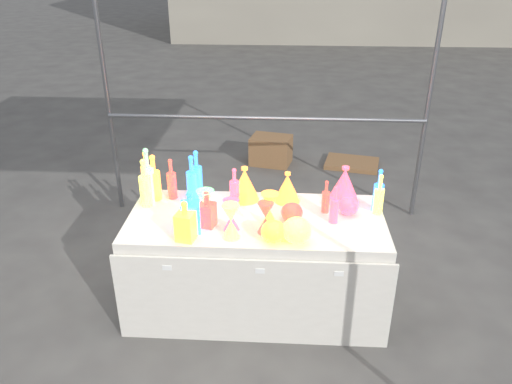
# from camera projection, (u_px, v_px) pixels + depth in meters

# --- Properties ---
(ground) EXTENTS (80.00, 80.00, 0.00)m
(ground) POSITION_uv_depth(u_px,v_px,m) (256.00, 303.00, 3.83)
(ground) COLOR #63615C
(ground) RESTS_ON ground
(display_table) EXTENTS (1.84, 0.83, 0.75)m
(display_table) POSITION_uv_depth(u_px,v_px,m) (256.00, 263.00, 3.65)
(display_table) COLOR silver
(display_table) RESTS_ON ground
(cardboard_box_closed) EXTENTS (0.55, 0.45, 0.35)m
(cardboard_box_closed) POSITION_uv_depth(u_px,v_px,m) (271.00, 150.00, 6.20)
(cardboard_box_closed) COLOR olive
(cardboard_box_closed) RESTS_ON ground
(cardboard_box_flat) EXTENTS (0.72, 0.58, 0.05)m
(cardboard_box_flat) POSITION_uv_depth(u_px,v_px,m) (352.00, 163.00, 6.20)
(cardboard_box_flat) COLOR olive
(cardboard_box_flat) RESTS_ON ground
(bottle_0) EXTENTS (0.12, 0.12, 0.34)m
(bottle_0) POSITION_uv_depth(u_px,v_px,m) (147.00, 172.00, 3.78)
(bottle_0) COLOR #F71733
(bottle_0) RESTS_ON display_table
(bottle_1) EXTENTS (0.11, 0.11, 0.36)m
(bottle_1) POSITION_uv_depth(u_px,v_px,m) (197.00, 173.00, 3.74)
(bottle_1) COLOR #1A9443
(bottle_1) RESTS_ON display_table
(bottle_2) EXTENTS (0.08, 0.08, 0.32)m
(bottle_2) POSITION_uv_depth(u_px,v_px,m) (172.00, 179.00, 3.70)
(bottle_2) COLOR #D16416
(bottle_2) RESTS_ON display_table
(bottle_3) EXTENTS (0.10, 0.10, 0.28)m
(bottle_3) POSITION_uv_depth(u_px,v_px,m) (234.00, 186.00, 3.63)
(bottle_3) COLOR #1F28B8
(bottle_3) RESTS_ON display_table
(bottle_4) EXTENTS (0.11, 0.11, 0.37)m
(bottle_4) POSITION_uv_depth(u_px,v_px,m) (145.00, 183.00, 3.58)
(bottle_4) COLOR #136A79
(bottle_4) RESTS_ON display_table
(bottle_5) EXTENTS (0.12, 0.12, 0.42)m
(bottle_5) POSITION_uv_depth(u_px,v_px,m) (148.00, 175.00, 3.64)
(bottle_5) COLOR #C627A8
(bottle_5) RESTS_ON display_table
(bottle_6) EXTENTS (0.11, 0.11, 0.36)m
(bottle_6) POSITION_uv_depth(u_px,v_px,m) (154.00, 177.00, 3.67)
(bottle_6) COLOR #F71733
(bottle_6) RESTS_ON display_table
(bottle_7) EXTENTS (0.11, 0.11, 0.36)m
(bottle_7) POSITION_uv_depth(u_px,v_px,m) (192.00, 178.00, 3.66)
(bottle_7) COLOR #1A9443
(bottle_7) RESTS_ON display_table
(decanter_0) EXTENTS (0.14, 0.14, 0.28)m
(decanter_0) POSITION_uv_depth(u_px,v_px,m) (185.00, 221.00, 3.18)
(decanter_0) COLOR #F71733
(decanter_0) RESTS_ON display_table
(decanter_1) EXTENTS (0.13, 0.13, 0.26)m
(decanter_1) POSITION_uv_depth(u_px,v_px,m) (207.00, 209.00, 3.34)
(decanter_1) COLOR #D16416
(decanter_1) RESTS_ON display_table
(decanter_2) EXTENTS (0.14, 0.14, 0.29)m
(decanter_2) POSITION_uv_depth(u_px,v_px,m) (190.00, 211.00, 3.27)
(decanter_2) COLOR #1A9443
(decanter_2) RESTS_ON display_table
(hourglass_0) EXTENTS (0.11, 0.11, 0.22)m
(hourglass_0) POSITION_uv_depth(u_px,v_px,m) (266.00, 218.00, 3.27)
(hourglass_0) COLOR #D16416
(hourglass_0) RESTS_ON display_table
(hourglass_1) EXTENTS (0.12, 0.12, 0.22)m
(hourglass_1) POSITION_uv_depth(u_px,v_px,m) (231.00, 215.00, 3.30)
(hourglass_1) COLOR #1F28B8
(hourglass_1) RESTS_ON display_table
(hourglass_2) EXTENTS (0.15, 0.15, 0.24)m
(hourglass_2) POSITION_uv_depth(u_px,v_px,m) (231.00, 221.00, 3.21)
(hourglass_2) COLOR #136A79
(hourglass_2) RESTS_ON display_table
(hourglass_3) EXTENTS (0.14, 0.14, 0.25)m
(hourglass_3) POSITION_uv_depth(u_px,v_px,m) (206.00, 207.00, 3.37)
(hourglass_3) COLOR #C627A8
(hourglass_3) RESTS_ON display_table
(hourglass_4) EXTENTS (0.16, 0.16, 0.24)m
(hourglass_4) POSITION_uv_depth(u_px,v_px,m) (270.00, 210.00, 3.34)
(hourglass_4) COLOR #F71733
(hourglass_4) RESTS_ON display_table
(globe_0) EXTENTS (0.22, 0.22, 0.13)m
(globe_0) POSITION_uv_depth(u_px,v_px,m) (273.00, 233.00, 3.19)
(globe_0) COLOR #F71733
(globe_0) RESTS_ON display_table
(globe_1) EXTENTS (0.25, 0.25, 0.15)m
(globe_1) POSITION_uv_depth(u_px,v_px,m) (297.00, 232.00, 3.17)
(globe_1) COLOR #136A79
(globe_1) RESTS_ON display_table
(globe_2) EXTENTS (0.19, 0.19, 0.12)m
(globe_2) POSITION_uv_depth(u_px,v_px,m) (292.00, 213.00, 3.42)
(globe_2) COLOR #D16416
(globe_2) RESTS_ON display_table
(globe_3) EXTENTS (0.18, 0.18, 0.12)m
(globe_3) POSITION_uv_depth(u_px,v_px,m) (349.00, 207.00, 3.51)
(globe_3) COLOR #1F28B8
(globe_3) RESTS_ON display_table
(lampshade_0) EXTENTS (0.25, 0.25, 0.23)m
(lampshade_0) POSITION_uv_depth(u_px,v_px,m) (287.00, 187.00, 3.67)
(lampshade_0) COLOR yellow
(lampshade_0) RESTS_ON display_table
(lampshade_1) EXTENTS (0.23, 0.23, 0.26)m
(lampshade_1) POSITION_uv_depth(u_px,v_px,m) (245.00, 183.00, 3.69)
(lampshade_1) COLOR yellow
(lampshade_1) RESTS_ON display_table
(lampshade_2) EXTENTS (0.26, 0.26, 0.28)m
(lampshade_2) POSITION_uv_depth(u_px,v_px,m) (344.00, 184.00, 3.65)
(lampshade_2) COLOR #1F28B8
(lampshade_2) RESTS_ON display_table
(bottle_8) EXTENTS (0.09, 0.09, 0.33)m
(bottle_8) POSITION_uv_depth(u_px,v_px,m) (379.00, 190.00, 3.51)
(bottle_8) COLOR #1A9443
(bottle_8) RESTS_ON display_table
(bottle_9) EXTENTS (0.06, 0.06, 0.25)m
(bottle_9) POSITION_uv_depth(u_px,v_px,m) (326.00, 197.00, 3.51)
(bottle_9) COLOR #D16416
(bottle_9) RESTS_ON display_table
(bottle_10) EXTENTS (0.06, 0.06, 0.27)m
(bottle_10) POSITION_uv_depth(u_px,v_px,m) (334.00, 204.00, 3.38)
(bottle_10) COLOR #1F28B8
(bottle_10) RESTS_ON display_table
(bottle_11) EXTENTS (0.08, 0.08, 0.30)m
(bottle_11) POSITION_uv_depth(u_px,v_px,m) (379.00, 194.00, 3.49)
(bottle_11) COLOR #136A79
(bottle_11) RESTS_ON display_table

